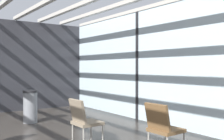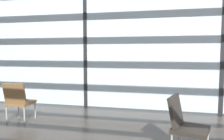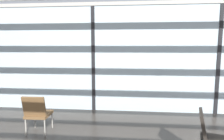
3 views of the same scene
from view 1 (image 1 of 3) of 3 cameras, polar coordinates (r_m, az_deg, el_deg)
The scene contains 4 objects.
window_mullion_0 at distance 7.55m, azimuth 5.67°, elevation 0.97°, with size 0.10×0.12×3.04m, color black.
lounge_chair_2 at distance 5.15m, azimuth -6.15°, elevation -10.34°, with size 0.49×0.53×0.87m.
lounge_chair_4 at distance 4.63m, azimuth 10.81°, elevation -11.59°, with size 0.49×0.54×0.87m.
trash_bin at distance 7.41m, azimuth -17.17°, elevation -7.48°, with size 0.38×0.38×0.86m.
Camera 1 is at (2.18, 0.23, 1.47)m, focal length 42.53 mm.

